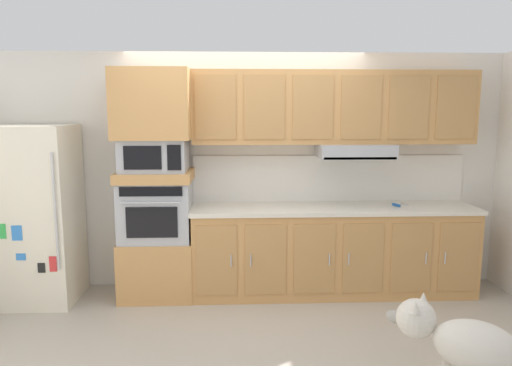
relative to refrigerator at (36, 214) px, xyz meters
name	(u,v)px	position (x,y,z in m)	size (l,w,h in m)	color
ground_plane	(248,324)	(2.09, -0.68, -0.88)	(9.60, 9.60, 0.00)	#B2A899
back_kitchen_wall	(245,171)	(2.09, 0.43, 0.37)	(6.20, 0.12, 2.50)	silver
refrigerator	(36,214)	(0.00, 0.00, 0.00)	(0.76, 0.73, 1.76)	silver
oven_base_cabinet	(158,267)	(1.18, 0.07, -0.58)	(0.74, 0.62, 0.60)	tan
built_in_oven	(157,210)	(1.18, 0.07, 0.02)	(0.70, 0.62, 0.60)	#A8AAAF
appliance_mid_shelf	(156,176)	(1.18, 0.07, 0.37)	(0.74, 0.62, 0.10)	tan
microwave	(155,155)	(1.18, 0.07, 0.58)	(0.64, 0.54, 0.32)	#A8AAAF
appliance_upper_cabinet	(153,104)	(1.18, 0.07, 1.08)	(0.74, 0.62, 0.68)	tan
lower_cabinet_run	(333,252)	(2.99, 0.07, -0.44)	(2.89, 0.63, 0.88)	tan
countertop_slab	(334,208)	(2.99, 0.07, 0.02)	(2.93, 0.64, 0.04)	silver
backsplash_panel	(329,179)	(2.99, 0.36, 0.29)	(2.93, 0.02, 0.50)	silver
upper_cabinet_with_hood	(335,110)	(3.01, 0.19, 1.02)	(2.89, 0.48, 0.88)	tan
screwdriver	(397,205)	(3.65, 0.06, 0.05)	(0.16, 0.15, 0.03)	blue
dog	(461,344)	(3.37, -2.02, -0.40)	(0.84, 0.67, 0.72)	beige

